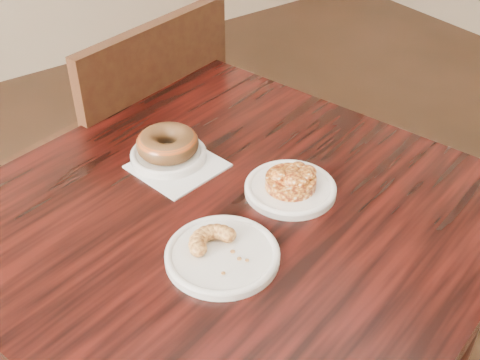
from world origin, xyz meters
TOP-DOWN VIEW (x-y plane):
  - cafe_table at (-0.05, 0.28)m, footprint 1.02×1.02m
  - chair_far at (0.01, 0.93)m, footprint 0.60×0.60m
  - napkin at (-0.07, 0.44)m, footprint 0.17×0.17m
  - plate_donut at (-0.07, 0.47)m, footprint 0.14×0.14m
  - plate_cruller at (-0.13, 0.19)m, footprint 0.18×0.18m
  - plate_fritter at (0.06, 0.26)m, footprint 0.16×0.16m
  - glazed_donut at (-0.07, 0.47)m, footprint 0.12×0.12m
  - apple_fritter at (0.06, 0.26)m, footprint 0.13×0.13m
  - cruller_fragment at (-0.13, 0.19)m, footprint 0.09×0.09m

SIDE VIEW (x-z plane):
  - cafe_table at x=-0.05m, z-range 0.00..0.75m
  - chair_far at x=0.01m, z-range 0.00..0.90m
  - napkin at x=-0.07m, z-range 0.75..0.75m
  - plate_cruller at x=-0.13m, z-range 0.75..0.76m
  - plate_fritter at x=0.06m, z-range 0.75..0.76m
  - plate_donut at x=-0.07m, z-range 0.75..0.77m
  - cruller_fragment at x=-0.13m, z-range 0.76..0.79m
  - apple_fritter at x=0.06m, z-range 0.76..0.79m
  - glazed_donut at x=-0.07m, z-range 0.77..0.81m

